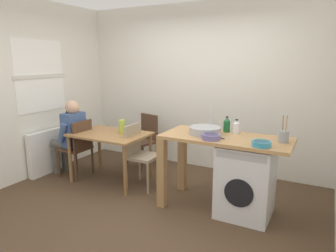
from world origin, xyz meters
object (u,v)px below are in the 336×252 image
at_px(chair_opposite, 139,152).
at_px(colander, 261,143).
at_px(seated_person, 70,134).
at_px(mixing_bowl, 211,137).
at_px(washing_machine, 246,180).
at_px(utensil_crock, 284,136).
at_px(dining_table, 110,140).
at_px(chair_person_seat, 78,145).
at_px(bottle_squat_brown, 236,127).
at_px(chair_spare_by_wall, 145,138).
at_px(bottle_tall_green, 227,125).
at_px(vase, 122,126).

bearing_deg(chair_opposite, colander, 78.17).
xyz_separation_m(seated_person, mixing_bowl, (2.38, -0.18, 0.28)).
height_order(washing_machine, utensil_crock, utensil_crock).
height_order(dining_table, seated_person, seated_person).
bearing_deg(chair_person_seat, seated_person, 90.00).
distance_m(bottle_squat_brown, mixing_bowl, 0.44).
height_order(chair_opposite, seated_person, seated_person).
distance_m(chair_spare_by_wall, colander, 2.41).
bearing_deg(bottle_tall_green, washing_machine, -36.27).
relative_size(chair_person_seat, vase, 4.55).
bearing_deg(seated_person, chair_opposite, -81.65).
distance_m(seated_person, washing_machine, 2.77).
relative_size(dining_table, vase, 5.56).
distance_m(seated_person, colander, 2.96).
bearing_deg(bottle_squat_brown, bottle_tall_green, 161.59).
height_order(seated_person, colander, seated_person).
relative_size(bottle_tall_green, colander, 0.98).
xyz_separation_m(dining_table, colander, (2.24, -0.30, 0.31)).
bearing_deg(mixing_bowl, washing_machine, 27.98).
relative_size(chair_person_seat, chair_opposite, 1.00).
relative_size(chair_opposite, utensil_crock, 3.00).
xyz_separation_m(dining_table, utensil_crock, (2.42, -0.03, 0.35)).
xyz_separation_m(washing_machine, utensil_crock, (0.37, 0.05, 0.56)).
bearing_deg(utensil_crock, chair_person_seat, -178.53).
bearing_deg(washing_machine, colander, -49.26).
relative_size(chair_person_seat, mixing_bowl, 4.25).
bearing_deg(vase, colander, -10.74).
relative_size(dining_table, colander, 5.50).
bearing_deg(chair_person_seat, chair_spare_by_wall, -36.07).
bearing_deg(bottle_squat_brown, dining_table, -176.30).
bearing_deg(colander, chair_spare_by_wall, 153.23).
height_order(seated_person, vase, seated_person).
bearing_deg(mixing_bowl, bottle_tall_green, 84.60).
bearing_deg(utensil_crock, dining_table, 179.39).
height_order(chair_person_seat, bottle_tall_green, bottle_tall_green).
relative_size(washing_machine, utensil_crock, 2.87).
bearing_deg(mixing_bowl, utensil_crock, 18.67).
bearing_deg(seated_person, mixing_bowl, -93.01).
bearing_deg(seated_person, colander, -92.59).
distance_m(dining_table, bottle_squat_brown, 1.89).
distance_m(chair_person_seat, chair_spare_by_wall, 1.10).
height_order(chair_person_seat, washing_machine, chair_person_seat).
xyz_separation_m(bottle_tall_green, bottle_squat_brown, (0.13, -0.04, -0.01)).
distance_m(utensil_crock, colander, 0.33).
relative_size(utensil_crock, vase, 1.52).
xyz_separation_m(chair_person_seat, chair_opposite, (1.02, 0.15, 0.00)).
bearing_deg(seated_person, chair_person_seat, -90.00).
bearing_deg(colander, chair_opposite, 168.92).
relative_size(chair_spare_by_wall, colander, 4.50).
height_order(mixing_bowl, utensil_crock, utensil_crock).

